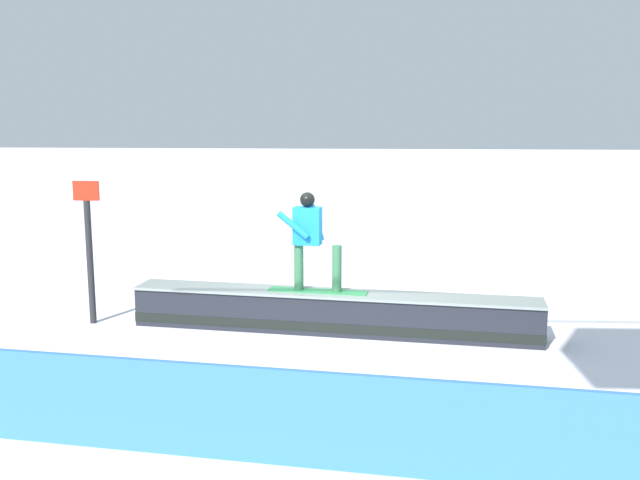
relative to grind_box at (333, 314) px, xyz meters
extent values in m
plane|color=white|center=(0.00, 0.00, -0.28)|extent=(120.00, 120.00, 0.00)
cube|color=#21232B|center=(0.00, 0.00, 0.01)|extent=(6.11, 1.25, 0.57)
cube|color=black|center=(0.00, 0.00, -0.13)|extent=(6.12, 1.26, 0.14)
cube|color=gray|center=(0.00, 0.00, 0.32)|extent=(6.12, 1.31, 0.04)
cube|color=#339453|center=(0.23, -0.03, 0.34)|extent=(1.51, 0.46, 0.01)
cylinder|color=#39774C|center=(0.51, -0.06, 0.70)|extent=(0.16, 0.16, 0.69)
cylinder|color=#39774C|center=(-0.06, 0.01, 0.70)|extent=(0.16, 0.16, 0.69)
cube|color=#1B8EDA|center=(0.38, -0.05, 1.32)|extent=(0.43, 0.29, 0.56)
sphere|color=black|center=(0.38, -0.05, 1.71)|extent=(0.22, 0.22, 0.22)
cylinder|color=#1B8EDA|center=(0.58, 0.10, 1.35)|extent=(0.49, 0.15, 0.41)
cylinder|color=#1B8EDA|center=(0.26, -0.20, 1.35)|extent=(0.25, 0.12, 0.55)
cube|color=#3875E6|center=(0.00, 4.15, 0.19)|extent=(8.61, 1.06, 0.93)
cylinder|color=#262628|center=(3.77, -0.18, 0.69)|extent=(0.10, 0.10, 1.93)
cube|color=red|center=(3.77, -0.18, 1.80)|extent=(0.40, 0.04, 0.30)
camera|label=1|loc=(-0.62, 10.21, 2.92)|focal=39.75mm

